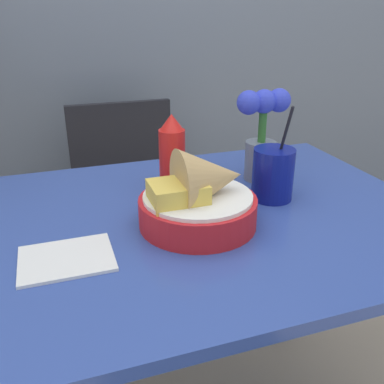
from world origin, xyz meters
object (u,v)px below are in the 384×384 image
Objects in this scene: food_basket at (200,198)px; drink_cup at (273,176)px; chair_far_window at (128,192)px; flower_vase at (262,132)px; ketchup_bottle at (172,153)px.

food_basket is 0.21m from drink_cup.
chair_far_window is at bearing 90.78° from food_basket.
drink_cup is at bearing -103.71° from flower_vase.
food_basket is 1.30× the size of ketchup_bottle.
food_basket is 1.08× the size of drink_cup.
flower_vase reaches higher than chair_far_window.
chair_far_window is at bearing 112.05° from flower_vase.
chair_far_window is 4.51× the size of ketchup_bottle.
food_basket is 1.04× the size of flower_vase.
drink_cup is 0.96× the size of flower_vase.
ketchup_bottle reaches higher than food_basket.
flower_vase is (0.03, 0.12, 0.07)m from drink_cup.
drink_cup is at bearing -34.37° from ketchup_bottle.
ketchup_bottle is (0.01, -0.58, 0.34)m from chair_far_window.
food_basket is at bearing -161.14° from drink_cup.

